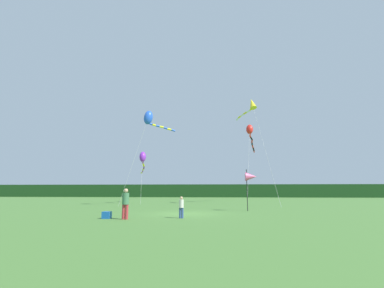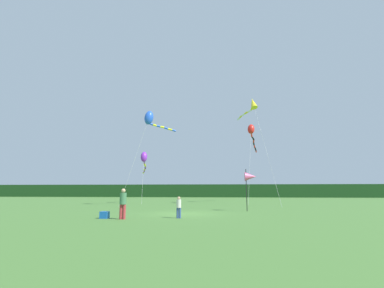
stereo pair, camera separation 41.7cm
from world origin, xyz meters
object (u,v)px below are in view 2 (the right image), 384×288
object	(u,v)px
banner_flag_pole	(250,177)
kite_purple	(144,159)
person_adult	(123,202)
cooler_box	(105,215)
person_child	(179,206)
kite_yellow	(252,105)
kite_red	(252,132)
kite_blue	(150,119)

from	to	relation	value
banner_flag_pole	kite_purple	distance (m)	17.17
person_adult	cooler_box	world-z (taller)	person_adult
person_child	kite_yellow	size ratio (longest dim) A/B	0.10
kite_red	kite_yellow	bearing A→B (deg)	-94.94
kite_yellow	kite_purple	distance (m)	15.05
banner_flag_pole	person_adult	bearing A→B (deg)	-139.18
cooler_box	kite_blue	distance (m)	15.48
person_child	kite_purple	bearing A→B (deg)	112.21
person_adult	kite_yellow	distance (m)	21.30
kite_yellow	cooler_box	bearing A→B (deg)	-123.98
banner_flag_pole	kite_red	world-z (taller)	kite_red
cooler_box	kite_red	xyz separation A→B (m)	(11.00, 20.86, 9.09)
banner_flag_pole	kite_purple	world-z (taller)	kite_purple
person_child	cooler_box	world-z (taller)	person_child
cooler_box	banner_flag_pole	distance (m)	11.41
person_child	cooler_box	xyz separation A→B (m)	(-4.25, -0.54, -0.50)
cooler_box	kite_blue	world-z (taller)	kite_blue
person_child	kite_blue	size ratio (longest dim) A/B	0.12
banner_flag_pole	kite_red	xyz separation A→B (m)	(1.92, 14.39, 6.65)
cooler_box	kite_yellow	distance (m)	21.98
kite_yellow	kite_purple	size ratio (longest dim) A/B	1.62
person_adult	person_child	bearing A→B (deg)	16.09
banner_flag_pole	kite_blue	size ratio (longest dim) A/B	0.32
cooler_box	banner_flag_pole	xyz separation A→B (m)	(9.07, 6.47, 2.44)
kite_yellow	kite_blue	world-z (taller)	kite_yellow
kite_yellow	kite_purple	bearing A→B (deg)	168.81
person_child	cooler_box	distance (m)	4.32
person_child	banner_flag_pole	bearing A→B (deg)	50.88
kite_blue	person_adult	bearing A→B (deg)	-81.20
kite_red	kite_purple	xyz separation A→B (m)	(-14.00, -2.53, -3.78)
person_child	kite_red	world-z (taller)	kite_red
cooler_box	banner_flag_pole	world-z (taller)	banner_flag_pole
kite_purple	person_adult	bearing A→B (deg)	-77.32
cooler_box	kite_purple	size ratio (longest dim) A/B	0.06
kite_yellow	kite_blue	distance (m)	11.97
cooler_box	kite_purple	world-z (taller)	kite_purple
cooler_box	person_child	bearing A→B (deg)	7.24
cooler_box	banner_flag_pole	size ratio (longest dim) A/B	0.14
person_child	kite_red	bearing A→B (deg)	71.64
person_adult	banner_flag_pole	bearing A→B (deg)	40.82
kite_purple	kite_yellow	bearing A→B (deg)	-11.19
kite_red	banner_flag_pole	bearing A→B (deg)	-97.61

